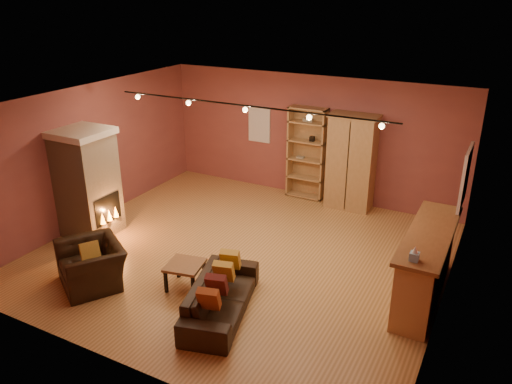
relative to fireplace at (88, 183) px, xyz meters
The scene contains 16 objects.
floor 3.28m from the fireplace, 11.16° to the left, with size 7.00×7.00×0.00m, color #9E6C38.
ceiling 3.55m from the fireplace, 11.16° to the left, with size 7.00×7.00×0.00m, color #57361B.
back_wall 4.92m from the fireplace, 51.69° to the left, with size 7.00×0.02×2.80m, color brown.
left_wall 0.83m from the fireplace, 127.41° to the left, with size 0.02×6.50×2.80m, color brown.
right_wall 6.58m from the fireplace, ahead, with size 0.02×6.50×2.80m, color brown.
fireplace is the anchor object (origin of this frame).
back_window 4.24m from the fireplace, 65.55° to the left, with size 0.56×0.04×0.86m, color silver.
bookcase 4.81m from the fireplace, 50.97° to the left, with size 0.87×0.34×2.12m.
armoire 5.45m from the fireplace, 41.09° to the left, with size 1.04×0.59×2.11m.
bar_counter 6.30m from the fireplace, ahead, with size 0.64×2.39×1.14m.
tissue_box 6.20m from the fireplace, ahead, with size 0.11×0.11×0.21m.
right_window 6.84m from the fireplace, 17.08° to the left, with size 0.05×0.90×1.00m, color silver.
loveseat 3.87m from the fireplace, 16.64° to the right, with size 1.03×1.99×0.78m.
armchair 2.04m from the fireplace, 45.49° to the right, with size 1.29×1.17×0.95m.
coffee_table 2.96m from the fireplace, 15.45° to the right, with size 0.66×0.66×0.43m.
track_rail 3.54m from the fireplace, 14.74° to the left, with size 5.20×0.09×0.13m.
Camera 1 is at (4.00, -7.01, 4.53)m, focal length 35.00 mm.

